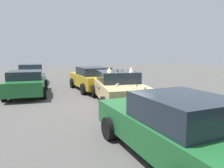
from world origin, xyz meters
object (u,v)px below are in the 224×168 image
Objects in this scene: parked_sedan_row_back_far at (92,78)px; parked_sedan_row_back_center at (173,127)px; parked_sedan_near_left at (27,83)px; art_car_decorated at (118,87)px; parked_sedan_far_right at (31,74)px.

parked_sedan_row_back_center is at bearing 172.30° from parked_sedan_row_back_far.
parked_sedan_row_back_far is 3.75m from parked_sedan_near_left.
parked_sedan_row_back_center is 8.88m from parked_sedan_row_back_far.
parked_sedan_row_back_far reaches higher than parked_sedan_near_left.
art_car_decorated is 5.23m from parked_sedan_row_back_center.
parked_sedan_row_back_center is at bearing 13.42° from parked_sedan_far_right.
parked_sedan_far_right is at bearing 32.25° from parked_sedan_row_back_far.
parked_sedan_row_back_center is 1.03× the size of parked_sedan_far_right.
parked_sedan_row_back_far is 0.90× the size of parked_sedan_near_left.
art_car_decorated reaches higher than parked_sedan_row_back_center.
parked_sedan_near_left is (8.73, 2.54, -0.01)m from parked_sedan_row_back_center.
parked_sedan_row_back_far is at bearing -168.39° from art_car_decorated.
art_car_decorated reaches higher than parked_sedan_near_left.
parked_sedan_near_left is at bearing -122.35° from art_car_decorated.
art_car_decorated is at bearing -12.18° from parked_sedan_row_back_center.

